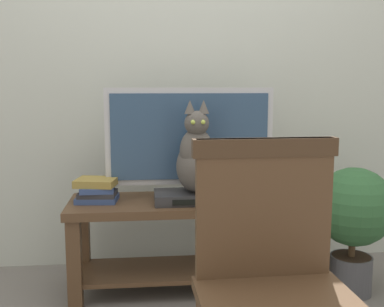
% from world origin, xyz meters
% --- Properties ---
extents(back_wall, '(7.00, 0.12, 2.80)m').
position_xyz_m(back_wall, '(0.00, 0.95, 1.40)').
color(back_wall, '#B7BCB2').
rests_on(back_wall, ground).
extents(tv_stand, '(1.30, 0.44, 0.51)m').
position_xyz_m(tv_stand, '(0.02, 0.46, 0.35)').
color(tv_stand, '#513823').
rests_on(tv_stand, ground).
extents(tv, '(0.91, 0.20, 0.60)m').
position_xyz_m(tv, '(0.02, 0.54, 0.81)').
color(tv, '#B7B7BC').
rests_on(tv, tv_stand).
extents(media_box, '(0.43, 0.23, 0.06)m').
position_xyz_m(media_box, '(0.04, 0.41, 0.53)').
color(media_box, '#2D2D30').
rests_on(media_box, tv_stand).
extents(cat, '(0.20, 0.30, 0.48)m').
position_xyz_m(cat, '(0.04, 0.39, 0.74)').
color(cat, '#514C47').
rests_on(cat, media_box).
extents(wooden_chair, '(0.49, 0.49, 0.95)m').
position_xyz_m(wooden_chair, '(0.17, -0.64, 0.55)').
color(wooden_chair, '#513823').
rests_on(wooden_chair, ground).
extents(book_stack, '(0.23, 0.21, 0.12)m').
position_xyz_m(book_stack, '(-0.48, 0.47, 0.57)').
color(book_stack, '#33477A').
rests_on(book_stack, tv_stand).
extents(potted_plant, '(0.42, 0.42, 0.69)m').
position_xyz_m(potted_plant, '(0.87, 0.33, 0.43)').
color(potted_plant, '#47474C').
rests_on(potted_plant, ground).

